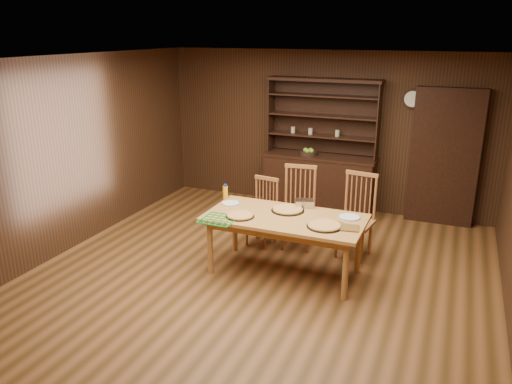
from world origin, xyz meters
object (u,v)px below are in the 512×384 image
at_px(china_hutch, 319,175).
at_px(dining_table, 285,222).
at_px(chair_left, 263,209).
at_px(juice_bottle, 225,192).
at_px(chair_center, 299,204).
at_px(chair_right, 357,212).

bearing_deg(china_hutch, dining_table, -84.36).
bearing_deg(chair_left, juice_bottle, -120.57).
height_order(chair_center, chair_right, chair_center).
bearing_deg(dining_table, chair_left, 127.26).
bearing_deg(dining_table, china_hutch, 95.64).
bearing_deg(juice_bottle, chair_left, 51.25).
relative_size(chair_center, chair_right, 1.01).
height_order(dining_table, juice_bottle, juice_bottle).
bearing_deg(chair_left, china_hutch, 86.07).
bearing_deg(chair_center, dining_table, -90.54).
height_order(china_hutch, chair_center, china_hutch).
distance_m(chair_left, juice_bottle, 0.68).
bearing_deg(chair_center, chair_right, -8.64).
distance_m(china_hutch, chair_left, 1.68).
relative_size(china_hutch, dining_table, 1.14).
relative_size(chair_left, chair_center, 0.84).
bearing_deg(juice_bottle, dining_table, -18.57).
distance_m(china_hutch, chair_center, 1.52).
xyz_separation_m(chair_left, chair_right, (1.29, 0.11, 0.10)).
distance_m(chair_center, juice_bottle, 1.05).
relative_size(china_hutch, chair_right, 1.93).
bearing_deg(dining_table, juice_bottle, 161.43).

